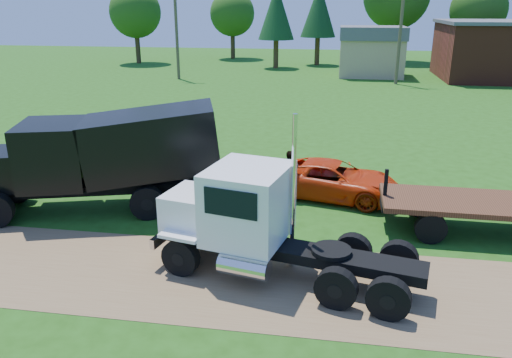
# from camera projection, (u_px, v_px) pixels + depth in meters

# --- Properties ---
(ground) EXTENTS (140.00, 140.00, 0.00)m
(ground) POSITION_uv_depth(u_px,v_px,m) (295.00, 285.00, 12.63)
(ground) COLOR #1F4A10
(ground) RESTS_ON ground
(dirt_track) EXTENTS (120.00, 4.20, 0.01)m
(dirt_track) POSITION_uv_depth(u_px,v_px,m) (295.00, 285.00, 12.62)
(dirt_track) COLOR brown
(dirt_track) RESTS_ON ground
(white_semi_tractor) EXTENTS (7.12, 3.64, 4.20)m
(white_semi_tractor) POSITION_uv_depth(u_px,v_px,m) (251.00, 220.00, 12.96)
(white_semi_tractor) COLOR black
(white_semi_tractor) RESTS_ON ground
(black_dump_truck) EXTENTS (8.39, 4.62, 3.57)m
(black_dump_truck) POSITION_uv_depth(u_px,v_px,m) (108.00, 154.00, 16.73)
(black_dump_truck) COLOR black
(black_dump_truck) RESTS_ON ground
(orange_pickup) EXTENTS (5.18, 3.20, 1.34)m
(orange_pickup) POSITION_uv_depth(u_px,v_px,m) (334.00, 180.00, 18.18)
(orange_pickup) COLOR red
(orange_pickup) RESTS_ON ground
(flatbed_trailer) EXTENTS (7.49, 2.33, 1.91)m
(flatbed_trailer) POSITION_uv_depth(u_px,v_px,m) (507.00, 210.00, 15.15)
(flatbed_trailer) COLOR #3D2313
(flatbed_trailer) RESTS_ON ground
(spectator_b) EXTENTS (1.09, 0.99, 1.81)m
(spectator_b) POSITION_uv_depth(u_px,v_px,m) (289.00, 175.00, 17.97)
(spectator_b) COLOR #999999
(spectator_b) RESTS_ON ground
(tan_shed) EXTENTS (6.20, 5.40, 4.70)m
(tan_shed) POSITION_uv_depth(u_px,v_px,m) (371.00, 51.00, 48.49)
(tan_shed) COLOR tan
(tan_shed) RESTS_ON ground
(utility_poles) EXTENTS (42.20, 0.28, 9.00)m
(utility_poles) POSITION_uv_depth(u_px,v_px,m) (401.00, 29.00, 42.78)
(utility_poles) COLOR #4A3B2A
(utility_poles) RESTS_ON ground
(tree_row) EXTENTS (57.13, 14.37, 11.61)m
(tree_row) POSITION_uv_depth(u_px,v_px,m) (381.00, 5.00, 57.17)
(tree_row) COLOR #322114
(tree_row) RESTS_ON ground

